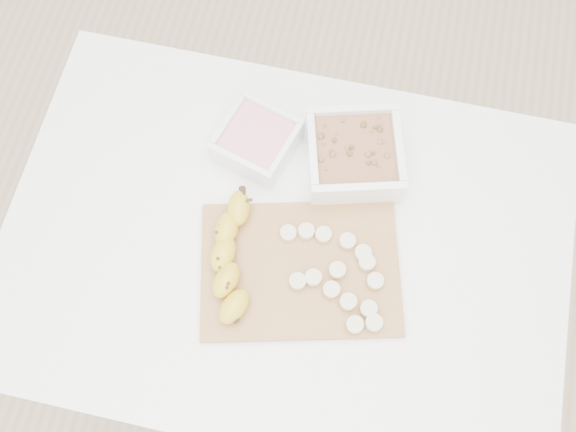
% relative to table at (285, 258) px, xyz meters
% --- Properties ---
extents(ground, '(3.50, 3.50, 0.00)m').
position_rel_table_xyz_m(ground, '(0.00, 0.00, -0.65)').
color(ground, '#C6AD89').
rests_on(ground, ground).
extents(table, '(1.00, 0.70, 0.75)m').
position_rel_table_xyz_m(table, '(0.00, 0.00, 0.00)').
color(table, white).
rests_on(table, ground).
extents(bowl_yogurt, '(0.16, 0.16, 0.06)m').
position_rel_table_xyz_m(bowl_yogurt, '(-0.09, 0.17, 0.13)').
color(bowl_yogurt, white).
rests_on(bowl_yogurt, table).
extents(bowl_granola, '(0.20, 0.20, 0.08)m').
position_rel_table_xyz_m(bowl_granola, '(0.09, 0.18, 0.14)').
color(bowl_granola, white).
rests_on(bowl_granola, table).
extents(cutting_board, '(0.39, 0.32, 0.01)m').
position_rel_table_xyz_m(cutting_board, '(0.04, -0.04, 0.10)').
color(cutting_board, '#AB7340').
rests_on(cutting_board, table).
extents(banana, '(0.06, 0.23, 0.04)m').
position_rel_table_xyz_m(banana, '(-0.08, -0.06, 0.13)').
color(banana, gold).
rests_on(banana, cutting_board).
extents(banana_slices, '(0.20, 0.17, 0.02)m').
position_rel_table_xyz_m(banana_slices, '(0.11, -0.04, 0.12)').
color(banana_slices, beige).
rests_on(banana_slices, cutting_board).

